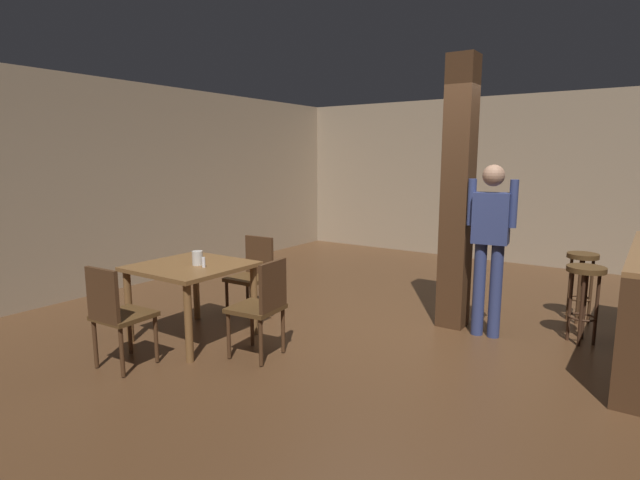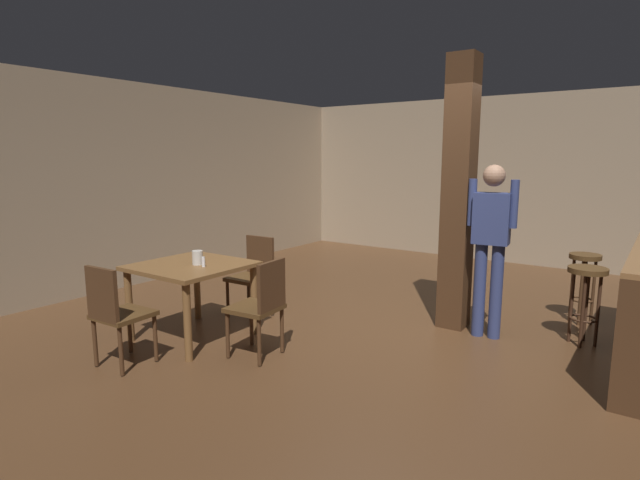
{
  "view_description": "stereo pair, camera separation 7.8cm",
  "coord_description": "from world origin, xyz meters",
  "views": [
    {
      "loc": [
        2.09,
        -4.31,
        1.8
      ],
      "look_at": [
        -0.75,
        -0.14,
        0.95
      ],
      "focal_mm": 28.0,
      "sensor_mm": 36.0,
      "label": 1
    },
    {
      "loc": [
        2.15,
        -4.26,
        1.8
      ],
      "look_at": [
        -0.75,
        -0.14,
        0.95
      ],
      "focal_mm": 28.0,
      "sensor_mm": 36.0,
      "label": 2
    }
  ],
  "objects": [
    {
      "name": "chair_north",
      "position": [
        -1.62,
        -0.2,
        0.51
      ],
      "size": [
        0.44,
        0.44,
        0.89
      ],
      "color": "#4C3319",
      "rests_on": "ground_plane"
    },
    {
      "name": "salt_shaker",
      "position": [
        -1.44,
        -1.1,
        0.8
      ],
      "size": [
        0.03,
        0.03,
        0.1
      ],
      "primitive_type": "cylinder",
      "color": "silver",
      "rests_on": "dining_table"
    },
    {
      "name": "chair_east",
      "position": [
        -0.74,
        -1.06,
        0.51
      ],
      "size": [
        0.46,
        0.46,
        0.89
      ],
      "color": "#4C3319",
      "rests_on": "ground_plane"
    },
    {
      "name": "wall_left",
      "position": [
        -4.0,
        0.0,
        1.4
      ],
      "size": [
        0.1,
        9.0,
        2.8
      ],
      "primitive_type": "cube",
      "color": "gray",
      "rests_on": "ground_plane"
    },
    {
      "name": "bar_stool_near",
      "position": [
        1.58,
        0.96,
        0.57
      ],
      "size": [
        0.35,
        0.35,
        0.76
      ],
      "color": "#4C3319",
      "rests_on": "ground_plane"
    },
    {
      "name": "napkin_cup",
      "position": [
        -1.57,
        -1.06,
        0.82
      ],
      "size": [
        0.1,
        0.1,
        0.14
      ],
      "primitive_type": "cylinder",
      "color": "beige",
      "rests_on": "dining_table"
    },
    {
      "name": "ground_plane",
      "position": [
        0.0,
        0.0,
        0.0
      ],
      "size": [
        10.8,
        10.8,
        0.0
      ],
      "primitive_type": "plane",
      "color": "#4C301C"
    },
    {
      "name": "standing_person",
      "position": [
        0.75,
        0.64,
        1.0
      ],
      "size": [
        0.47,
        0.24,
        1.72
      ],
      "color": "navy",
      "rests_on": "ground_plane"
    },
    {
      "name": "wall_back",
      "position": [
        0.0,
        4.5,
        1.4
      ],
      "size": [
        8.0,
        0.1,
        2.8
      ],
      "primitive_type": "cube",
      "color": "gray",
      "rests_on": "ground_plane"
    },
    {
      "name": "pillar",
      "position": [
        0.36,
        0.76,
        1.4
      ],
      "size": [
        0.28,
        0.28,
        2.8
      ],
      "primitive_type": "cube",
      "color": "#422816",
      "rests_on": "ground_plane"
    },
    {
      "name": "chair_south",
      "position": [
        -1.6,
        -1.94,
        0.51
      ],
      "size": [
        0.44,
        0.44,
        0.89
      ],
      "color": "#4C3319",
      "rests_on": "ground_plane"
    },
    {
      "name": "bar_stool_mid",
      "position": [
        1.46,
        1.66,
        0.56
      ],
      "size": [
        0.32,
        0.32,
        0.76
      ],
      "color": "#4C3319",
      "rests_on": "ground_plane"
    },
    {
      "name": "dining_table",
      "position": [
        -1.65,
        -1.07,
        0.63
      ],
      "size": [
        1.0,
        1.0,
        0.75
      ],
      "color": "brown",
      "rests_on": "ground_plane"
    }
  ]
}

